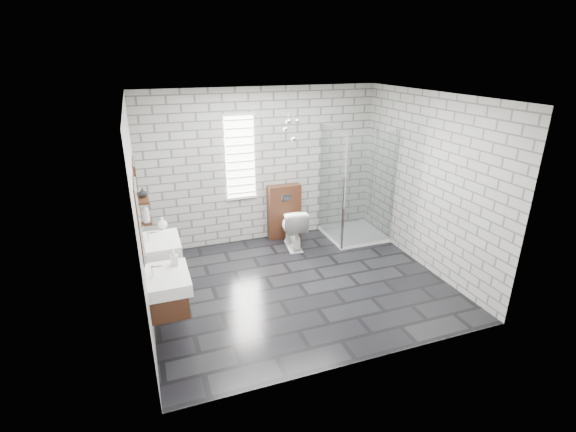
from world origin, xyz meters
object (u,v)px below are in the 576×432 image
vanity_left (165,282)px  shower_enclosure (353,213)px  toilet (293,227)px  cistern_panel (284,211)px  vanity_right (159,246)px

vanity_left → shower_enclosure: (3.41, 1.80, -0.25)m
shower_enclosure → vanity_left: bearing=-152.2°
shower_enclosure → toilet: size_ratio=2.78×
vanity_left → cistern_panel: size_ratio=1.57×
cistern_panel → shower_enclosure: bearing=-24.4°
shower_enclosure → cistern_panel: bearing=155.6°
vanity_left → toilet: vanity_left is taller
vanity_right → shower_enclosure: bearing=13.2°
cistern_panel → toilet: bearing=-90.0°
vanity_left → vanity_right: (0.00, 1.00, 0.00)m
vanity_right → cistern_panel: bearing=30.1°
cistern_panel → shower_enclosure: size_ratio=0.49×
vanity_right → cistern_panel: 2.63m
vanity_left → vanity_right: same height
shower_enclosure → toilet: (-1.14, 0.05, -0.14)m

